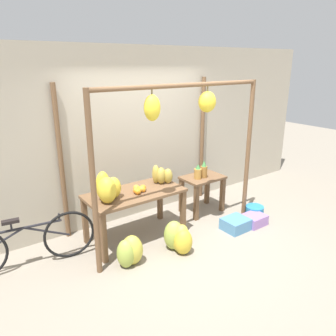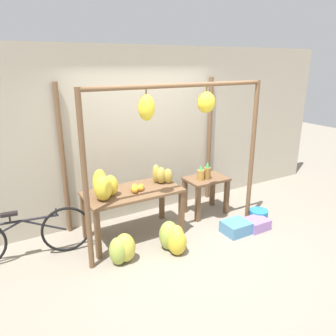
% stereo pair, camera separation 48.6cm
% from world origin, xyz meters
% --- Properties ---
extents(ground_plane, '(20.00, 20.00, 0.00)m').
position_xyz_m(ground_plane, '(0.00, 0.00, 0.00)').
color(ground_plane, gray).
extents(shop_wall_back, '(8.00, 0.08, 2.80)m').
position_xyz_m(shop_wall_back, '(0.00, 1.45, 1.40)').
color(shop_wall_back, '#B2A893').
rests_on(shop_wall_back, ground_plane).
extents(stall_awning, '(2.76, 1.27, 2.29)m').
position_xyz_m(stall_awning, '(0.00, 0.53, 1.58)').
color(stall_awning, brown).
rests_on(stall_awning, ground_plane).
extents(display_table_main, '(1.42, 0.72, 0.75)m').
position_xyz_m(display_table_main, '(-0.53, 0.70, 0.63)').
color(display_table_main, brown).
rests_on(display_table_main, ground_plane).
extents(display_table_side, '(0.71, 0.50, 0.65)m').
position_xyz_m(display_table_side, '(0.89, 0.81, 0.48)').
color(display_table_side, brown).
rests_on(display_table_side, ground_plane).
extents(banana_pile_on_table, '(0.40, 0.39, 0.41)m').
position_xyz_m(banana_pile_on_table, '(-0.98, 0.64, 0.93)').
color(banana_pile_on_table, gold).
rests_on(banana_pile_on_table, display_table_main).
extents(orange_pile, '(0.23, 0.23, 0.09)m').
position_xyz_m(orange_pile, '(-0.47, 0.65, 0.79)').
color(orange_pile, orange).
rests_on(orange_pile, display_table_main).
extents(pineapple_cluster, '(0.25, 0.13, 0.30)m').
position_xyz_m(pineapple_cluster, '(0.81, 0.77, 0.77)').
color(pineapple_cluster, olive).
rests_on(pineapple_cluster, display_table_side).
extents(banana_pile_ground_left, '(0.45, 0.38, 0.41)m').
position_xyz_m(banana_pile_ground_left, '(-0.96, 0.14, 0.20)').
color(banana_pile_ground_left, gold).
rests_on(banana_pile_ground_left, ground_plane).
extents(banana_pile_ground_right, '(0.39, 0.52, 0.43)m').
position_xyz_m(banana_pile_ground_right, '(-0.23, 0.03, 0.19)').
color(banana_pile_ground_right, gold).
rests_on(banana_pile_ground_right, ground_plane).
extents(fruit_crate_white, '(0.40, 0.35, 0.19)m').
position_xyz_m(fruit_crate_white, '(0.88, -0.02, 0.09)').
color(fruit_crate_white, '#4C84B2').
rests_on(fruit_crate_white, ground_plane).
extents(blue_bucket, '(0.30, 0.30, 0.19)m').
position_xyz_m(blue_bucket, '(1.48, 0.11, 0.10)').
color(blue_bucket, teal).
rests_on(blue_bucket, ground_plane).
extents(parked_bicycle, '(1.74, 0.28, 0.72)m').
position_xyz_m(parked_bicycle, '(-2.05, 0.86, 0.35)').
color(parked_bicycle, black).
rests_on(parked_bicycle, ground_plane).
extents(papaya_pile, '(0.32, 0.29, 0.29)m').
position_xyz_m(papaya_pile, '(-0.02, 0.76, 0.88)').
color(papaya_pile, '#B2993D').
rests_on(papaya_pile, display_table_main).
extents(fruit_crate_purple, '(0.36, 0.31, 0.17)m').
position_xyz_m(fruit_crate_purple, '(1.25, -0.08, 0.08)').
color(fruit_crate_purple, '#9970B7').
rests_on(fruit_crate_purple, ground_plane).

